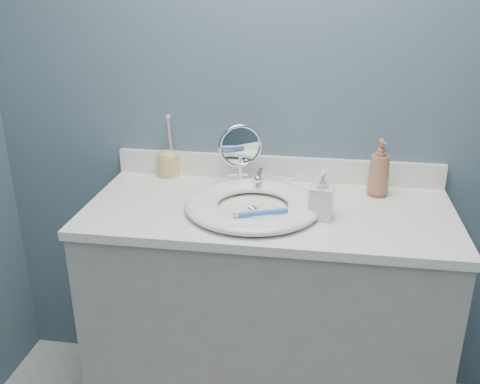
% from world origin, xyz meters
% --- Properties ---
extents(back_wall, '(2.20, 0.02, 2.40)m').
position_xyz_m(back_wall, '(0.00, 1.25, 1.20)').
color(back_wall, slate).
rests_on(back_wall, ground).
extents(vanity_cabinet, '(1.20, 0.55, 0.85)m').
position_xyz_m(vanity_cabinet, '(0.00, 0.97, 0.42)').
color(vanity_cabinet, '#A8A29A').
rests_on(vanity_cabinet, ground).
extents(countertop, '(1.22, 0.57, 0.03)m').
position_xyz_m(countertop, '(0.00, 0.97, 0.86)').
color(countertop, white).
rests_on(countertop, vanity_cabinet).
extents(backsplash, '(1.22, 0.02, 0.09)m').
position_xyz_m(backsplash, '(0.00, 1.24, 0.93)').
color(backsplash, white).
rests_on(backsplash, countertop).
extents(basin, '(0.45, 0.45, 0.04)m').
position_xyz_m(basin, '(-0.05, 0.94, 0.90)').
color(basin, white).
rests_on(basin, countertop).
extents(drain, '(0.04, 0.04, 0.01)m').
position_xyz_m(drain, '(-0.05, 0.94, 0.88)').
color(drain, silver).
rests_on(drain, countertop).
extents(faucet, '(0.25, 0.13, 0.07)m').
position_xyz_m(faucet, '(-0.05, 1.14, 0.91)').
color(faucet, silver).
rests_on(faucet, countertop).
extents(makeup_mirror, '(0.15, 0.09, 0.24)m').
position_xyz_m(makeup_mirror, '(-0.12, 1.14, 1.01)').
color(makeup_mirror, silver).
rests_on(makeup_mirror, countertop).
extents(soap_bottle_amber, '(0.09, 0.09, 0.20)m').
position_xyz_m(soap_bottle_amber, '(0.36, 1.14, 0.98)').
color(soap_bottle_amber, '#A36849').
rests_on(soap_bottle_amber, countertop).
extents(soap_bottle_clear, '(0.08, 0.08, 0.16)m').
position_xyz_m(soap_bottle_clear, '(0.17, 0.92, 0.96)').
color(soap_bottle_clear, silver).
rests_on(soap_bottle_clear, countertop).
extents(toothbrush_holder, '(0.08, 0.08, 0.24)m').
position_xyz_m(toothbrush_holder, '(-0.41, 1.21, 0.93)').
color(toothbrush_holder, tan).
rests_on(toothbrush_holder, countertop).
extents(toothbrush_lying, '(0.17, 0.08, 0.02)m').
position_xyz_m(toothbrush_lying, '(-0.01, 0.82, 0.92)').
color(toothbrush_lying, '#3B72D3').
rests_on(toothbrush_lying, basin).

